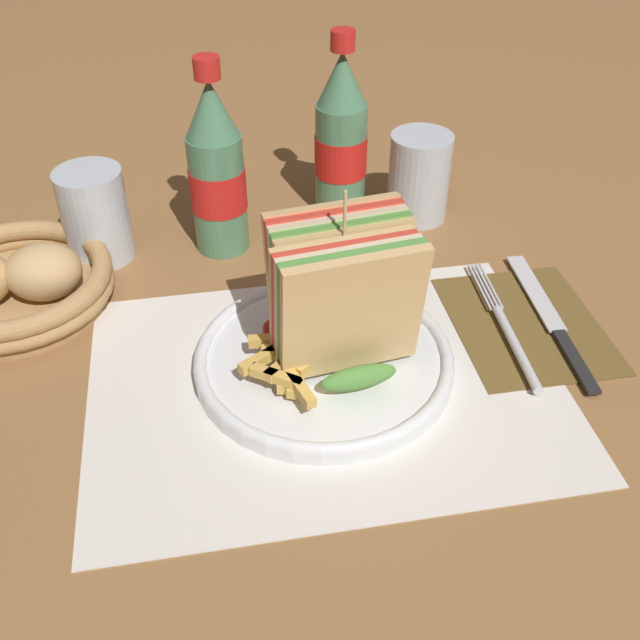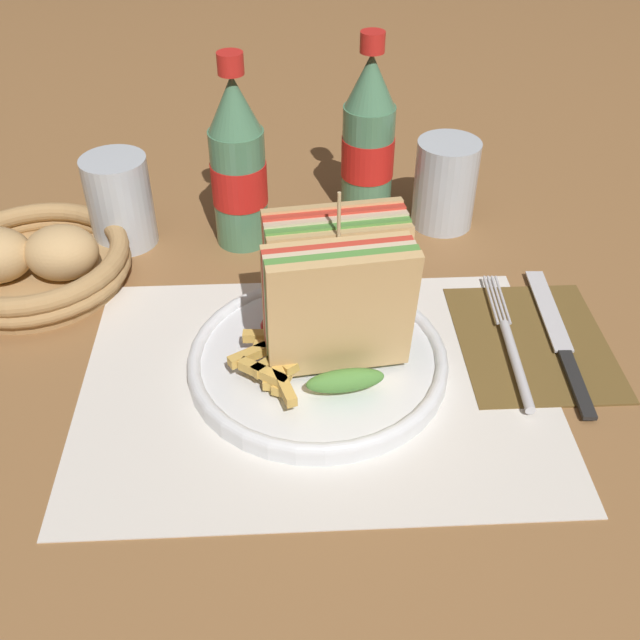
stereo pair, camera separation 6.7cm
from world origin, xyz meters
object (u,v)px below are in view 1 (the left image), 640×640
object	(u,v)px
fork	(509,334)
coke_bottle_far	(341,139)
coke_bottle_near	(217,172)
bread_basket	(13,283)
plate_main	(324,359)
knife	(551,319)
glass_far	(97,221)
glass_near	(418,182)
club_sandwich	(343,295)

from	to	relation	value
fork	coke_bottle_far	world-z (taller)	coke_bottle_far
coke_bottle_near	bread_basket	bearing A→B (deg)	-161.16
fork	plate_main	bearing A→B (deg)	-174.87
coke_bottle_far	knife	bearing A→B (deg)	-57.85
plate_main	bread_basket	world-z (taller)	bread_basket
knife	coke_bottle_far	distance (m)	0.31
plate_main	fork	size ratio (longest dim) A/B	1.20
fork	coke_bottle_near	xyz separation A→B (m)	(-0.25, 0.21, 0.08)
glass_far	bread_basket	size ratio (longest dim) A/B	0.52
plate_main	fork	distance (m)	0.18
knife	coke_bottle_near	size ratio (longest dim) A/B	1.01
coke_bottle_near	glass_near	distance (m)	0.24
bread_basket	knife	bearing A→B (deg)	-13.70
glass_far	knife	bearing A→B (deg)	-24.85
club_sandwich	coke_bottle_near	xyz separation A→B (m)	(-0.09, 0.22, 0.01)
plate_main	coke_bottle_far	world-z (taller)	coke_bottle_far
glass_near	glass_far	xyz separation A→B (m)	(-0.36, -0.02, -0.00)
coke_bottle_far	glass_near	xyz separation A→B (m)	(0.09, -0.03, -0.05)
coke_bottle_near	coke_bottle_far	size ratio (longest dim) A/B	1.00
club_sandwich	knife	distance (m)	0.22
knife	bread_basket	world-z (taller)	bread_basket
club_sandwich	knife	world-z (taller)	club_sandwich
plate_main	coke_bottle_far	xyz separation A→B (m)	(0.07, 0.28, 0.08)
coke_bottle_far	glass_near	size ratio (longest dim) A/B	2.09
club_sandwich	knife	xyz separation A→B (m)	(0.21, 0.02, -0.07)
knife	plate_main	bearing A→B (deg)	-171.32
glass_near	glass_far	world-z (taller)	same
coke_bottle_far	bread_basket	bearing A→B (deg)	-160.34
fork	knife	bearing A→B (deg)	20.96
coke_bottle_far	bread_basket	world-z (taller)	coke_bottle_far
coke_bottle_far	glass_far	distance (m)	0.28
plate_main	glass_near	distance (m)	0.29
knife	glass_near	size ratio (longest dim) A/B	2.10
glass_far	coke_bottle_near	bearing A→B (deg)	-1.49
coke_bottle_near	plate_main	bearing A→B (deg)	-71.45
knife	coke_bottle_far	world-z (taller)	coke_bottle_far
club_sandwich	fork	world-z (taller)	club_sandwich
coke_bottle_near	glass_near	size ratio (longest dim) A/B	2.09
coke_bottle_near	glass_near	world-z (taller)	coke_bottle_near
fork	knife	world-z (taller)	fork
coke_bottle_far	club_sandwich	bearing A→B (deg)	-100.96
glass_far	glass_near	bearing A→B (deg)	3.42
club_sandwich	coke_bottle_near	bearing A→B (deg)	112.69
club_sandwich	glass_far	distance (m)	0.32
fork	bread_basket	size ratio (longest dim) A/B	0.99
glass_near	glass_far	size ratio (longest dim) A/B	1.00
glass_near	bread_basket	bearing A→B (deg)	-167.59
club_sandwich	fork	size ratio (longest dim) A/B	0.83
coke_bottle_near	glass_far	world-z (taller)	coke_bottle_near
club_sandwich	bread_basket	distance (m)	0.34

